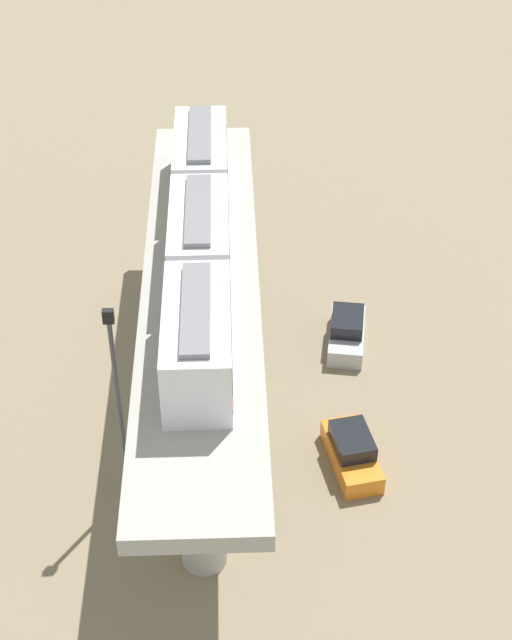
{
  "coord_description": "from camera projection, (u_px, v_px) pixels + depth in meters",
  "views": [
    {
      "loc": [
        1.26,
        -34.33,
        32.5
      ],
      "look_at": [
        2.5,
        0.79,
        4.56
      ],
      "focal_mm": 53.49,
      "sensor_mm": 36.0,
      "label": 1
    }
  ],
  "objects": [
    {
      "name": "ground_plane",
      "position": [
        206.0,
        403.0,
        47.05
      ],
      "size": [
        120.0,
        120.0,
        0.0
      ],
      "primitive_type": "plane",
      "color": "#84755B"
    },
    {
      "name": "viaduct",
      "position": [
        202.0,
        311.0,
        43.47
      ],
      "size": [
        5.2,
        28.85,
        7.59
      ],
      "color": "#A8A59E",
      "rests_on": "ground"
    },
    {
      "name": "train",
      "position": [
        199.0,
        240.0,
        41.99
      ],
      "size": [
        2.64,
        20.5,
        3.24
      ],
      "color": "silver",
      "rests_on": "viaduct"
    },
    {
      "name": "parked_car_silver",
      "position": [
        347.0,
        332.0,
        50.23
      ],
      "size": [
        2.45,
        4.43,
        1.76
      ],
      "rotation": [
        0.0,
        0.0,
        -0.16
      ],
      "color": "#B2B5BA",
      "rests_on": "ground"
    },
    {
      "name": "parked_car_orange",
      "position": [
        352.0,
        452.0,
        43.44
      ],
      "size": [
        2.55,
        4.46,
        1.76
      ],
      "rotation": [
        0.0,
        0.0,
        0.19
      ],
      "color": "orange",
      "rests_on": "ground"
    },
    {
      "name": "signal_post",
      "position": [
        118.0,
        398.0,
        39.16
      ],
      "size": [
        0.44,
        0.28,
        10.19
      ],
      "color": "#4C4C51",
      "rests_on": "ground"
    }
  ]
}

